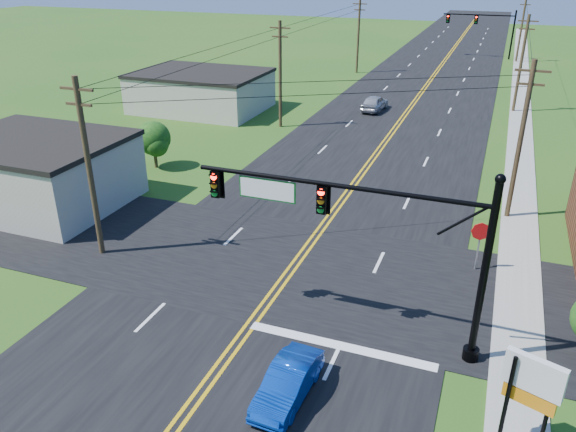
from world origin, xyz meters
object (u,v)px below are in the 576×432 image
at_px(signal_mast_main, 361,228).
at_px(blue_car, 288,384).
at_px(signal_mast_far, 482,26).
at_px(stop_sign, 480,236).

relative_size(signal_mast_main, blue_car, 3.02).
distance_m(signal_mast_far, blue_car, 76.44).
relative_size(signal_mast_main, signal_mast_far, 1.03).
bearing_deg(stop_sign, blue_car, -130.36).
height_order(signal_mast_far, blue_car, signal_mast_far).
distance_m(signal_mast_main, stop_sign, 8.65).
bearing_deg(stop_sign, signal_mast_main, -135.54).
xyz_separation_m(blue_car, stop_sign, (5.42, 11.32, 1.21)).
bearing_deg(blue_car, signal_mast_main, 76.84).
xyz_separation_m(signal_mast_main, stop_sign, (4.16, 7.00, -2.92)).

